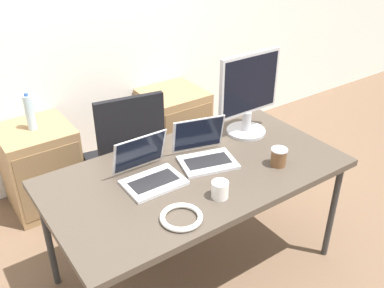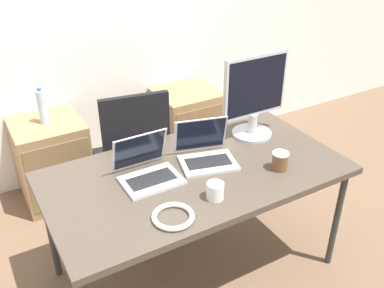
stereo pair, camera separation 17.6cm
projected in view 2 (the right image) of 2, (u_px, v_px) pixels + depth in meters
The scene contains 13 objects.
ground_plane at pixel (195, 267), 2.81m from camera, with size 14.00×14.00×0.00m, color brown.
wall_back at pixel (96, 18), 3.31m from camera, with size 10.00×0.05×2.60m.
desk at pixel (196, 177), 2.45m from camera, with size 1.70×0.92×0.76m.
office_chair at pixel (134, 171), 3.09m from camera, with size 0.56×0.59×1.06m.
cabinet_left at pixel (53, 161), 3.33m from camera, with size 0.51×0.50×0.66m.
cabinet_right at pixel (187, 125), 3.85m from camera, with size 0.51×0.50×0.66m.
water_bottle at pixel (42, 107), 3.10m from camera, with size 0.06×0.06×0.28m.
laptop_left at pixel (147, 170), 2.34m from camera, with size 0.32×0.30×0.24m.
laptop_right at pixel (205, 153), 2.50m from camera, with size 0.37×0.36×0.24m.
monitor at pixel (255, 97), 2.66m from camera, with size 0.45×0.26×0.54m.
coffee_cup_white at pixel (215, 191), 2.18m from camera, with size 0.09×0.09×0.09m.
coffee_cup_brown at pixel (280, 161), 2.42m from camera, with size 0.09×0.09×0.11m.
cable_coil at pixel (173, 216), 2.06m from camera, with size 0.21×0.21×0.03m.
Camera 2 is at (-1.04, -1.75, 2.10)m, focal length 40.00 mm.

